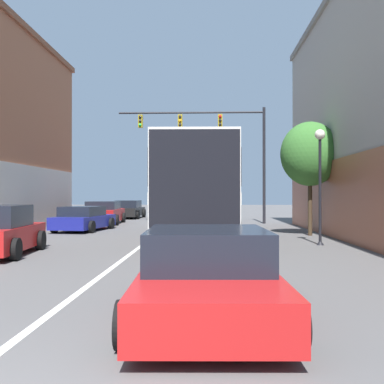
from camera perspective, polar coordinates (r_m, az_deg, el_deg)
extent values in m
cube|color=silver|center=(17.38, -5.60, -6.17)|extent=(0.14, 41.53, 0.01)
cube|color=#995138|center=(17.03, 20.00, -0.88)|extent=(0.24, 22.77, 3.20)
cube|color=silver|center=(18.04, 0.59, 0.14)|extent=(2.73, 11.71, 3.39)
cube|color=black|center=(18.05, 0.59, 2.08)|extent=(2.78, 11.47, 1.09)
cube|color=beige|center=(18.04, 0.59, -0.72)|extent=(2.77, 11.59, 0.34)
cube|color=black|center=(12.23, 0.31, 0.40)|extent=(2.49, 0.10, 3.26)
cylinder|color=black|center=(21.74, -2.75, -3.70)|extent=(0.32, 1.00, 1.00)
cylinder|color=black|center=(21.72, 4.13, -3.71)|extent=(0.32, 1.00, 1.00)
cylinder|color=black|center=(14.55, -4.71, -5.33)|extent=(0.32, 1.00, 1.00)
cylinder|color=black|center=(14.52, 5.60, -5.34)|extent=(0.32, 1.00, 1.00)
cube|color=red|center=(6.46, 1.99, -12.17)|extent=(1.99, 4.09, 0.55)
cube|color=black|center=(6.61, 1.92, -7.07)|extent=(1.78, 2.15, 0.55)
cylinder|color=black|center=(7.75, -5.58, -11.32)|extent=(0.24, 0.57, 0.56)
cylinder|color=black|center=(7.80, 8.92, -11.24)|extent=(0.24, 0.57, 0.56)
cylinder|color=black|center=(5.34, -8.40, -16.35)|extent=(0.24, 0.57, 0.56)
cylinder|color=black|center=(5.41, 13.10, -16.13)|extent=(0.24, 0.57, 0.56)
cylinder|color=black|center=(15.26, -18.69, -5.82)|extent=(0.28, 0.63, 0.61)
cylinder|color=black|center=(12.95, -21.56, -6.78)|extent=(0.28, 0.63, 0.61)
cube|color=red|center=(27.92, -11.10, -2.90)|extent=(2.12, 4.75, 0.72)
cube|color=black|center=(27.67, -11.19, -1.67)|extent=(1.85, 2.51, 0.49)
cylinder|color=black|center=(29.53, -12.46, -3.19)|extent=(0.25, 0.64, 0.63)
cylinder|color=black|center=(29.21, -8.72, -3.22)|extent=(0.25, 0.64, 0.63)
cylinder|color=black|center=(26.71, -13.72, -3.48)|extent=(0.25, 0.64, 0.63)
cylinder|color=black|center=(26.35, -9.58, -3.53)|extent=(0.25, 0.64, 0.63)
cube|color=navy|center=(22.82, -13.53, -3.68)|extent=(2.29, 4.48, 0.57)
cube|color=black|center=(22.60, -13.74, -2.38)|extent=(1.89, 2.42, 0.47)
cylinder|color=black|center=(24.41, -14.29, -3.83)|extent=(0.29, 0.60, 0.57)
cylinder|color=black|center=(23.73, -10.25, -3.94)|extent=(0.29, 0.60, 0.57)
cylinder|color=black|center=(22.00, -17.08, -4.20)|extent=(0.29, 0.60, 0.57)
cylinder|color=black|center=(21.25, -12.67, -4.34)|extent=(0.29, 0.60, 0.57)
cube|color=black|center=(34.53, -8.01, -2.49)|extent=(1.88, 4.35, 0.62)
cube|color=black|center=(34.30, -8.08, -1.53)|extent=(1.69, 2.28, 0.55)
cylinder|color=black|center=(36.03, -9.02, -2.65)|extent=(0.24, 0.68, 0.67)
cylinder|color=black|center=(35.67, -6.13, -2.68)|extent=(0.24, 0.68, 0.67)
cylinder|color=black|center=(33.43, -10.02, -2.83)|extent=(0.24, 0.68, 0.67)
cylinder|color=black|center=(33.05, -6.91, -2.86)|extent=(0.24, 0.68, 0.67)
cylinder|color=black|center=(28.17, 9.14, 3.36)|extent=(0.18, 0.18, 7.20)
cylinder|color=black|center=(28.39, -0.12, 10.05)|extent=(9.06, 0.12, 0.12)
cube|color=#9E8419|center=(28.29, 3.59, 9.01)|extent=(0.28, 0.24, 0.80)
sphere|color=red|center=(28.18, 3.60, 9.56)|extent=(0.18, 0.18, 0.18)
sphere|color=black|center=(28.14, 3.60, 9.07)|extent=(0.18, 0.18, 0.18)
sphere|color=black|center=(28.10, 3.60, 8.57)|extent=(0.18, 0.18, 0.18)
cube|color=#9E8419|center=(28.34, -1.51, 9.00)|extent=(0.28, 0.24, 0.80)
sphere|color=black|center=(28.23, -1.53, 9.55)|extent=(0.18, 0.18, 0.18)
sphere|color=orange|center=(28.19, -1.53, 9.05)|extent=(0.18, 0.18, 0.18)
sphere|color=black|center=(28.15, -1.53, 8.55)|extent=(0.18, 0.18, 0.18)
cube|color=#9E8419|center=(28.60, -6.56, 8.91)|extent=(0.28, 0.24, 0.80)
sphere|color=black|center=(28.50, -6.61, 9.45)|extent=(0.18, 0.18, 0.18)
sphere|color=black|center=(28.45, -6.61, 8.96)|extent=(0.18, 0.18, 0.18)
sphere|color=green|center=(28.41, -6.61, 8.47)|extent=(0.18, 0.18, 0.18)
cone|color=black|center=(16.44, 15.96, -6.15)|extent=(0.26, 0.26, 0.20)
cylinder|color=black|center=(16.36, 15.95, 0.06)|extent=(0.10, 0.10, 3.76)
sphere|color=#EFE5CC|center=(16.50, 15.94, 7.04)|extent=(0.36, 0.36, 0.36)
cylinder|color=#3D2D1E|center=(20.11, 14.76, -1.87)|extent=(0.18, 0.18, 2.46)
ellipsoid|color=#38702D|center=(20.19, 14.75, 4.71)|extent=(2.54, 2.29, 2.80)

